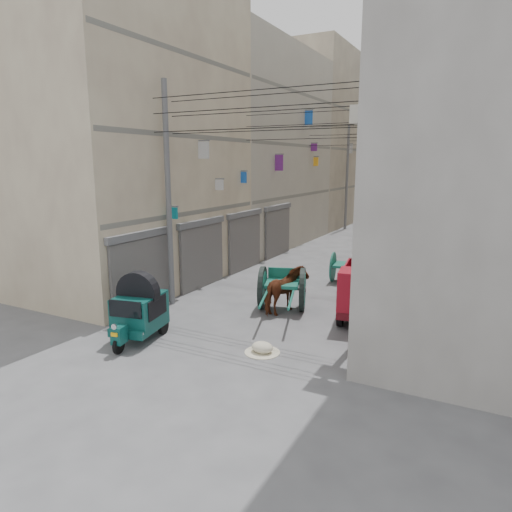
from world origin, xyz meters
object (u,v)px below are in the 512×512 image
Objects in this scene: distant_car_green at (418,207)px; horse at (285,291)px; feed_sack at (262,347)px; tonga_cart at (282,288)px; distant_car_grey at (422,232)px; auto_rickshaw at (139,309)px; distant_car_white at (381,227)px; mini_truck at (364,295)px; second_cart at (349,267)px.

horse is at bearing 99.76° from distant_car_green.
feed_sack is 39.60m from distant_car_green.
tonga_cart is 17.74m from distant_car_grey.
horse is at bearing -76.62° from distant_car_grey.
tonga_cart is (2.62, 4.50, -0.12)m from auto_rickshaw.
auto_rickshaw is 40.39m from distant_car_green.
mini_truck is at bearing 100.05° from distant_car_white.
auto_rickshaw reaches higher than feed_sack.
distant_car_green is at bearing 86.06° from second_cart.
distant_car_white is at bearing 73.90° from auto_rickshaw.
tonga_cart is 3.93m from feed_sack.
tonga_cart is at bearing 173.44° from mini_truck.
tonga_cart is 18.79m from distant_car_white.
auto_rickshaw is at bearing 65.30° from horse.
auto_rickshaw is at bearing 95.56° from distant_car_green.
second_cart is at bearing 57.01° from auto_rickshaw.
auto_rickshaw is at bearing -168.07° from feed_sack.
feed_sack is at bearing -73.29° from distant_car_grey.
auto_rickshaw is 23.35m from distant_car_white.
auto_rickshaw is 22.63m from distant_car_grey.
distant_car_grey is (2.99, -1.18, -0.03)m from distant_car_white.
distant_car_white is at bearing 90.08° from second_cart.
mini_truck is 17.44m from distant_car_grey.
mini_truck is at bearing -15.37° from tonga_cart.
mini_truck is 0.82× the size of distant_car_green.
mini_truck is at bearing -68.12° from distant_car_grey.
horse reaches higher than distant_car_white.
tonga_cart is 4.88m from second_cart.
mini_truck reaches higher than tonga_cart.
second_cart is at bearing 101.88° from mini_truck.
feed_sack is 3.63m from horse.
horse is at bearing 179.18° from mini_truck.
auto_rickshaw is 3.87m from feed_sack.
distant_car_grey is at bearing 77.46° from second_cart.
second_cart is 12.89m from distant_car_grey.
distant_car_grey reaches higher than feed_sack.
tonga_cart is 0.95× the size of distant_car_white.
distant_car_white is (-1.76, 14.01, -0.05)m from second_cart.
distant_car_grey is (1.18, 21.31, 0.47)m from feed_sack.
tonga_cart is 2.23× the size of second_cart.
horse is 0.49× the size of distant_car_white.
tonga_cart reaches higher than feed_sack.
distant_car_white is 1.02× the size of distant_car_grey.
mini_truck is at bearing 104.01° from distant_car_green.
distant_car_green is at bearing 119.00° from distant_car_grey.
tonga_cart is at bearing 99.40° from distant_car_green.
distant_car_green is (-3.54, 35.67, -0.27)m from mini_truck.
distant_car_white is 0.88× the size of distant_car_green.
mini_truck is at bearing 65.27° from feed_sack.
auto_rickshaw is 0.65× the size of mini_truck.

